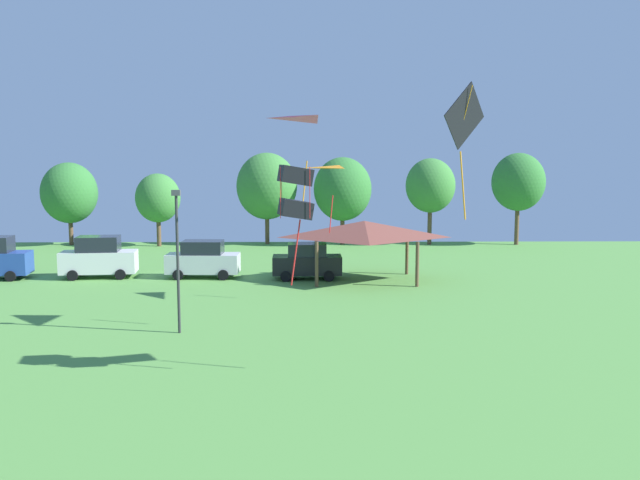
{
  "coord_description": "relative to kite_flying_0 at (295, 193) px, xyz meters",
  "views": [
    {
      "loc": [
        1.65,
        1.11,
        7.35
      ],
      "look_at": [
        1.84,
        14.74,
        5.69
      ],
      "focal_mm": 38.0,
      "sensor_mm": 36.0,
      "label": 1
    }
  ],
  "objects": [
    {
      "name": "light_post_2",
      "position": [
        -5.05,
        5.76,
        -2.8
      ],
      "size": [
        0.36,
        0.2,
        6.03
      ],
      "color": "#2D2D33",
      "rests_on": "ground"
    },
    {
      "name": "parked_car_second_from_left",
      "position": [
        -12.54,
        19.09,
        -4.96
      ],
      "size": [
        4.67,
        2.36,
        2.57
      ],
      "rotation": [
        0.0,
        0.0,
        0.11
      ],
      "color": "silver",
      "rests_on": "ground"
    },
    {
      "name": "kite_flying_0",
      "position": [
        0.0,
        0.0,
        0.0
      ],
      "size": [
        1.26,
        1.2,
        3.99
      ],
      "color": "black"
    },
    {
      "name": "treeline_tree_5",
      "position": [
        17.96,
        34.63,
        -0.92
      ],
      "size": [
        4.43,
        4.43,
        7.74
      ],
      "color": "brown",
      "rests_on": "ground"
    },
    {
      "name": "kite_flying_3",
      "position": [
        0.75,
        6.44,
        1.68
      ],
      "size": [
        2.63,
        2.63,
        3.09
      ],
      "color": "#E54C93"
    },
    {
      "name": "kite_flying_7",
      "position": [
        1.93,
        12.44,
        -0.02
      ],
      "size": [
        2.33,
        2.26,
        2.84
      ],
      "color": "orange"
    },
    {
      "name": "treeline_tree_4",
      "position": [
        10.59,
        34.88,
        -1.22
      ],
      "size": [
        4.17,
        4.17,
        7.3
      ],
      "color": "brown",
      "rests_on": "ground"
    },
    {
      "name": "parked_car_third_from_left",
      "position": [
        -6.13,
        18.98,
        -5.08
      ],
      "size": [
        4.46,
        2.05,
        2.3
      ],
      "rotation": [
        0.0,
        0.0,
        -0.03
      ],
      "color": "silver",
      "rests_on": "ground"
    },
    {
      "name": "treeline_tree_1",
      "position": [
        -12.18,
        33.99,
        -2.2
      ],
      "size": [
        3.69,
        3.69,
        6.05
      ],
      "color": "brown",
      "rests_on": "ground"
    },
    {
      "name": "park_pavilion",
      "position": [
        3.7,
        17.98,
        -3.13
      ],
      "size": [
        7.43,
        5.38,
        3.6
      ],
      "color": "brown",
      "rests_on": "ground"
    },
    {
      "name": "treeline_tree_0",
      "position": [
        -19.77,
        34.83,
        -1.81
      ],
      "size": [
        4.63,
        4.63,
        6.95
      ],
      "color": "brown",
      "rests_on": "ground"
    },
    {
      "name": "parked_car_rightmost_in_row",
      "position": [
        0.27,
        18.46,
        -5.12
      ],
      "size": [
        4.2,
        2.08,
        2.19
      ],
      "rotation": [
        0.0,
        0.0,
        0.02
      ],
      "color": "black",
      "rests_on": "ground"
    },
    {
      "name": "treeline_tree_2",
      "position": [
        -3.24,
        35.4,
        -1.28
      ],
      "size": [
        5.14,
        5.14,
        7.76
      ],
      "color": "brown",
      "rests_on": "ground"
    },
    {
      "name": "kite_flying_4",
      "position": [
        5.38,
        -0.53,
        2.28
      ],
      "size": [
        1.61,
        1.5,
        4.34
      ],
      "color": "black"
    },
    {
      "name": "treeline_tree_3",
      "position": [
        3.17,
        34.88,
        -1.51
      ],
      "size": [
        4.88,
        4.88,
        7.39
      ],
      "color": "brown",
      "rests_on": "ground"
    }
  ]
}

